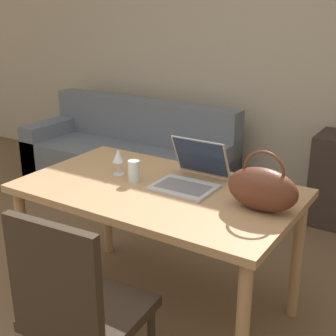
{
  "coord_description": "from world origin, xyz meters",
  "views": [
    {
      "loc": [
        1.33,
        -1.08,
        1.68
      ],
      "look_at": [
        0.12,
        0.83,
        0.88
      ],
      "focal_mm": 50.0,
      "sensor_mm": 36.0,
      "label": 1
    }
  ],
  "objects_px": {
    "wine_glass": "(118,157)",
    "laptop": "(192,173)",
    "drinking_glass": "(134,171)",
    "chair": "(78,307)",
    "couch": "(129,160)",
    "handbag": "(262,189)"
  },
  "relations": [
    {
      "from": "chair",
      "to": "laptop",
      "type": "relative_size",
      "value": 2.64
    },
    {
      "from": "couch",
      "to": "wine_glass",
      "type": "bearing_deg",
      "value": -54.5
    },
    {
      "from": "chair",
      "to": "wine_glass",
      "type": "bearing_deg",
      "value": 112.98
    },
    {
      "from": "wine_glass",
      "to": "drinking_glass",
      "type": "bearing_deg",
      "value": -16.26
    },
    {
      "from": "drinking_glass",
      "to": "laptop",
      "type": "bearing_deg",
      "value": 25.59
    },
    {
      "from": "chair",
      "to": "laptop",
      "type": "bearing_deg",
      "value": 85.3
    },
    {
      "from": "chair",
      "to": "laptop",
      "type": "height_order",
      "value": "laptop"
    },
    {
      "from": "wine_glass",
      "to": "laptop",
      "type": "bearing_deg",
      "value": 12.82
    },
    {
      "from": "chair",
      "to": "wine_glass",
      "type": "relative_size",
      "value": 6.41
    },
    {
      "from": "couch",
      "to": "drinking_glass",
      "type": "relative_size",
      "value": 16.61
    },
    {
      "from": "couch",
      "to": "laptop",
      "type": "xyz_separation_m",
      "value": [
        1.38,
        -1.25,
        0.53
      ]
    },
    {
      "from": "drinking_glass",
      "to": "wine_glass",
      "type": "height_order",
      "value": "wine_glass"
    },
    {
      "from": "laptop",
      "to": "wine_glass",
      "type": "relative_size",
      "value": 2.42
    },
    {
      "from": "chair",
      "to": "handbag",
      "type": "distance_m",
      "value": 0.97
    },
    {
      "from": "couch",
      "to": "handbag",
      "type": "xyz_separation_m",
      "value": [
        1.82,
        -1.37,
        0.58
      ]
    },
    {
      "from": "couch",
      "to": "laptop",
      "type": "distance_m",
      "value": 1.94
    },
    {
      "from": "couch",
      "to": "laptop",
      "type": "height_order",
      "value": "laptop"
    },
    {
      "from": "couch",
      "to": "drinking_glass",
      "type": "height_order",
      "value": "drinking_glass"
    },
    {
      "from": "chair",
      "to": "handbag",
      "type": "height_order",
      "value": "handbag"
    },
    {
      "from": "chair",
      "to": "laptop",
      "type": "distance_m",
      "value": 0.95
    },
    {
      "from": "chair",
      "to": "wine_glass",
      "type": "xyz_separation_m",
      "value": [
        -0.41,
        0.8,
        0.34
      ]
    },
    {
      "from": "laptop",
      "to": "handbag",
      "type": "bearing_deg",
      "value": -14.62
    }
  ]
}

